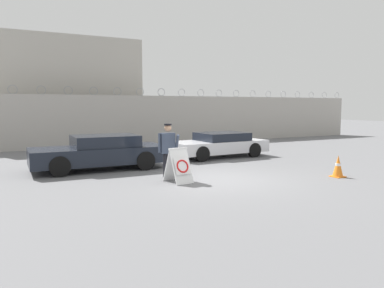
% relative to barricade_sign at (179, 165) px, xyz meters
% --- Properties ---
extents(ground_plane, '(90.00, 90.00, 0.00)m').
position_rel_barricade_sign_xyz_m(ground_plane, '(1.31, -0.15, -0.52)').
color(ground_plane, slate).
extents(perimeter_wall, '(36.00, 0.30, 3.36)m').
position_rel_barricade_sign_xyz_m(perimeter_wall, '(1.31, 11.00, 0.94)').
color(perimeter_wall, '#ADA8A0').
rests_on(perimeter_wall, ground_plane).
extents(building_block, '(9.90, 6.85, 6.48)m').
position_rel_barricade_sign_xyz_m(building_block, '(-1.44, 16.32, 2.72)').
color(building_block, '#B2ADA3').
rests_on(building_block, ground_plane).
extents(barricade_sign, '(0.69, 0.91, 1.06)m').
position_rel_barricade_sign_xyz_m(barricade_sign, '(0.00, 0.00, 0.00)').
color(barricade_sign, white).
rests_on(barricade_sign, ground_plane).
extents(security_guard, '(0.63, 0.47, 1.76)m').
position_rel_barricade_sign_xyz_m(security_guard, '(-0.09, 0.60, 0.46)').
color(security_guard, black).
rests_on(security_guard, ground_plane).
extents(traffic_cone_near, '(0.39, 0.39, 0.71)m').
position_rel_barricade_sign_xyz_m(traffic_cone_near, '(4.99, -1.58, -0.17)').
color(traffic_cone_near, orange).
rests_on(traffic_cone_near, ground_plane).
extents(parked_car_front_coupe, '(4.76, 2.04, 1.25)m').
position_rel_barricade_sign_xyz_m(parked_car_front_coupe, '(-1.55, 3.43, 0.11)').
color(parked_car_front_coupe, black).
rests_on(parked_car_front_coupe, ground_plane).
extents(parked_car_rear_sedan, '(4.52, 2.13, 1.10)m').
position_rel_barricade_sign_xyz_m(parked_car_rear_sedan, '(4.03, 4.32, 0.05)').
color(parked_car_rear_sedan, black).
rests_on(parked_car_rear_sedan, ground_plane).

